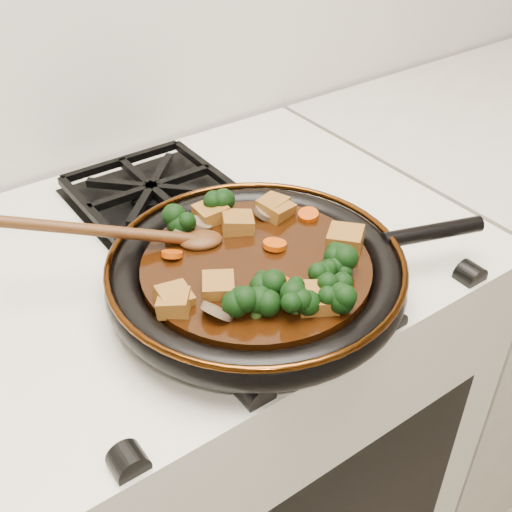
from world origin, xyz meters
TOP-DOWN VIEW (x-y plane):
  - stove at (0.00, 1.69)m, footprint 0.76×0.60m
  - burner_grate_front at (0.00, 1.55)m, footprint 0.23×0.23m
  - burner_grate_back at (0.00, 1.83)m, footprint 0.23×0.23m
  - skillet at (-0.00, 1.54)m, footprint 0.48×0.37m
  - braising_sauce at (-0.01, 1.54)m, footprint 0.28×0.28m
  - tofu_cube_0 at (-0.12, 1.53)m, footprint 0.04×0.04m
  - tofu_cube_1 at (0.02, 1.61)m, footprint 0.06×0.05m
  - tofu_cube_2 at (0.08, 1.62)m, footprint 0.05×0.05m
  - tofu_cube_3 at (0.00, 1.66)m, footprint 0.04×0.04m
  - tofu_cube_4 at (0.00, 1.44)m, footprint 0.06×0.06m
  - tofu_cube_5 at (0.11, 1.51)m, footprint 0.06×0.06m
  - tofu_cube_6 at (-0.07, 1.52)m, footprint 0.05×0.05m
  - tofu_cube_7 at (-0.13, 1.53)m, footprint 0.05×0.05m
  - tofu_cube_8 at (0.08, 1.61)m, footprint 0.05×0.05m
  - broccoli_floret_0 at (0.01, 1.42)m, footprint 0.09×0.09m
  - broccoli_floret_1 at (0.03, 1.45)m, footprint 0.08×0.07m
  - broccoli_floret_2 at (0.01, 1.66)m, footprint 0.08×0.08m
  - broccoli_floret_3 at (-0.06, 1.46)m, footprint 0.07×0.07m
  - broccoli_floret_4 at (0.07, 1.47)m, footprint 0.09×0.09m
  - broccoli_floret_5 at (-0.08, 1.48)m, footprint 0.09×0.09m
  - broccoli_floret_6 at (-0.02, 1.49)m, footprint 0.09×0.08m
  - broccoli_floret_7 at (0.06, 1.47)m, footprint 0.07×0.08m
  - broccoli_floret_8 at (-0.02, 1.44)m, footprint 0.07×0.08m
  - broccoli_floret_9 at (-0.04, 1.65)m, footprint 0.09×0.08m
  - carrot_coin_0 at (0.11, 1.58)m, footprint 0.03×0.03m
  - carrot_coin_1 at (-0.01, 1.48)m, footprint 0.03×0.03m
  - carrot_coin_2 at (-0.08, 1.61)m, footprint 0.03×0.03m
  - carrot_coin_3 at (0.03, 1.55)m, footprint 0.03×0.03m
  - mushroom_slice_0 at (0.07, 1.62)m, footprint 0.05×0.05m
  - mushroom_slice_1 at (-0.05, 1.63)m, footprint 0.04×0.04m
  - mushroom_slice_2 at (-0.02, 1.64)m, footprint 0.04×0.04m
  - mushroom_slice_3 at (-0.10, 1.49)m, footprint 0.04×0.05m
  - wooden_spoon at (-0.11, 1.65)m, footprint 0.16×0.10m

SIDE VIEW (x-z plane):
  - stove at x=0.00m, z-range 0.00..0.90m
  - burner_grate_front at x=0.00m, z-range 0.90..0.93m
  - burner_grate_back at x=0.00m, z-range 0.90..0.93m
  - skillet at x=0.00m, z-range 0.92..0.97m
  - braising_sauce at x=-0.01m, z-range 0.94..0.96m
  - carrot_coin_0 at x=0.11m, z-range 0.96..0.97m
  - carrot_coin_1 at x=-0.01m, z-range 0.95..0.97m
  - carrot_coin_2 at x=-0.08m, z-range 0.95..0.97m
  - carrot_coin_3 at x=0.03m, z-range 0.96..0.97m
  - mushroom_slice_0 at x=0.07m, z-range 0.96..0.98m
  - mushroom_slice_1 at x=-0.05m, z-range 0.95..0.98m
  - mushroom_slice_2 at x=-0.02m, z-range 0.96..0.98m
  - mushroom_slice_3 at x=-0.10m, z-range 0.95..0.98m
  - tofu_cube_0 at x=-0.12m, z-range 0.95..0.98m
  - tofu_cube_6 at x=-0.07m, z-range 0.96..0.98m
  - tofu_cube_7 at x=-0.13m, z-range 0.95..0.98m
  - tofu_cube_2 at x=0.08m, z-range 0.95..0.98m
  - tofu_cube_1 at x=0.02m, z-range 0.95..0.98m
  - tofu_cube_3 at x=0.00m, z-range 0.95..0.98m
  - tofu_cube_8 at x=0.08m, z-range 0.95..0.98m
  - tofu_cube_5 at x=0.11m, z-range 0.95..0.98m
  - tofu_cube_4 at x=0.00m, z-range 0.95..0.98m
  - broccoli_floret_6 at x=-0.02m, z-range 0.93..1.00m
  - broccoli_floret_2 at x=0.01m, z-range 0.94..1.00m
  - broccoli_floret_4 at x=0.07m, z-range 0.94..1.00m
  - broccoli_floret_1 at x=0.03m, z-range 0.94..1.00m
  - broccoli_floret_7 at x=0.06m, z-range 0.94..1.00m
  - broccoli_floret_5 at x=-0.08m, z-range 0.94..1.00m
  - broccoli_floret_8 at x=-0.02m, z-range 0.94..1.01m
  - broccoli_floret_3 at x=-0.06m, z-range 0.93..1.01m
  - broccoli_floret_9 at x=-0.04m, z-range 0.94..1.01m
  - broccoli_floret_0 at x=0.01m, z-range 0.94..1.01m
  - wooden_spoon at x=-0.11m, z-range 0.85..1.12m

